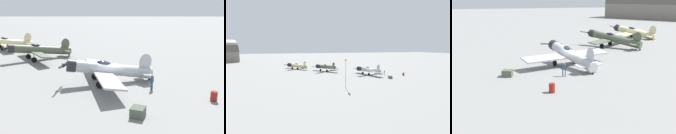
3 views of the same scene
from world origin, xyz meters
The scene contains 8 objects.
ground_plane centered at (0.00, 0.00, 0.00)m, with size 400.00×400.00×0.00m, color gray.
airplane_foreground centered at (0.51, 0.13, 1.56)m, with size 9.92×12.42×3.19m.
airplane_mid_apron centered at (11.77, -11.98, 1.60)m, with size 9.88×10.63×3.15m.
airplane_far_line centered at (21.37, -22.11, 1.33)m, with size 10.07×11.23×3.19m.
ground_crew_mechanic centered at (-4.02, 2.37, 0.97)m, with size 0.43×0.53×1.61m.
equipment_crate centered at (-2.05, 8.45, 0.38)m, with size 1.37×1.40×0.77m.
fuel_drum centered at (-9.10, 5.25, 0.45)m, with size 0.62×0.62×0.91m.
distant_hangar centered at (69.88, -61.01, 5.11)m, with size 38.83×32.85×15.02m.
Camera 3 is at (-34.19, 12.44, 8.76)m, focal length 46.69 mm.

